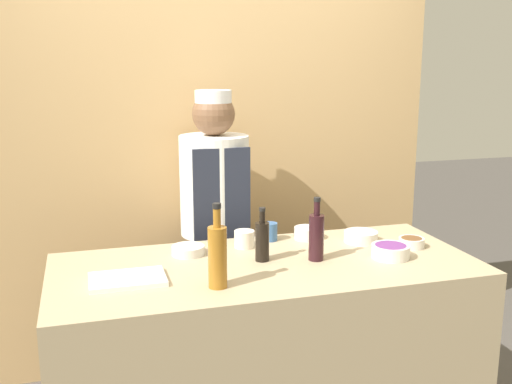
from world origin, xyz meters
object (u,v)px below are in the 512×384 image
(cup_cream, at_px, (244,239))
(cup_blue, at_px, (270,232))
(chef_center, at_px, (215,231))
(cutting_board, at_px, (127,279))
(sauce_bowl_red, at_px, (361,236))
(sauce_bowl_purple, at_px, (390,251))
(bottle_amber, at_px, (217,255))
(sauce_bowl_orange, at_px, (188,250))
(sauce_bowl_brown, at_px, (411,242))
(sauce_bowl_white, at_px, (307,232))
(bottle_wine, at_px, (316,236))
(bottle_soy, at_px, (262,240))

(cup_cream, relative_size, cup_blue, 1.09)
(chef_center, bearing_deg, cutting_board, -124.29)
(sauce_bowl_red, relative_size, cup_cream, 1.71)
(sauce_bowl_purple, relative_size, bottle_amber, 0.51)
(sauce_bowl_orange, relative_size, sauce_bowl_brown, 1.25)
(sauce_bowl_white, xyz_separation_m, sauce_bowl_orange, (-0.60, -0.08, -0.01))
(cup_cream, bearing_deg, sauce_bowl_red, -7.67)
(bottle_wine, distance_m, chef_center, 0.80)
(sauce_bowl_red, height_order, bottle_wine, bottle_wine)
(sauce_bowl_white, distance_m, cutting_board, 0.96)
(sauce_bowl_orange, bearing_deg, sauce_bowl_white, 7.57)
(sauce_bowl_brown, bearing_deg, sauce_bowl_orange, 169.70)
(sauce_bowl_purple, height_order, chef_center, chef_center)
(bottle_wine, bearing_deg, sauce_bowl_brown, 4.98)
(bottle_soy, bearing_deg, cup_cream, 96.81)
(sauce_bowl_brown, height_order, chef_center, chef_center)
(sauce_bowl_purple, distance_m, chef_center, 1.01)
(sauce_bowl_red, height_order, cup_blue, cup_blue)
(sauce_bowl_orange, bearing_deg, chef_center, 64.86)
(sauce_bowl_purple, distance_m, bottle_wine, 0.34)
(cutting_board, bearing_deg, bottle_wine, 2.79)
(bottle_soy, bearing_deg, sauce_bowl_red, 13.67)
(cutting_board, bearing_deg, bottle_amber, -24.89)
(bottle_amber, xyz_separation_m, chef_center, (0.19, 0.92, -0.18))
(sauce_bowl_red, height_order, bottle_amber, bottle_amber)
(bottle_amber, bearing_deg, cup_cream, 63.26)
(sauce_bowl_red, xyz_separation_m, cup_blue, (-0.41, 0.15, 0.01))
(sauce_bowl_orange, distance_m, cup_blue, 0.43)
(bottle_amber, bearing_deg, sauce_bowl_orange, 95.65)
(sauce_bowl_purple, xyz_separation_m, sauce_bowl_white, (-0.25, 0.37, -0.00))
(cutting_board, relative_size, bottle_wine, 1.06)
(bottle_amber, relative_size, cup_cream, 3.50)
(sauce_bowl_brown, bearing_deg, sauce_bowl_red, 142.63)
(sauce_bowl_brown, bearing_deg, cup_cream, 163.65)
(cup_cream, bearing_deg, cup_blue, 25.56)
(cutting_board, bearing_deg, bottle_soy, 9.41)
(sauce_bowl_orange, distance_m, bottle_amber, 0.44)
(bottle_amber, bearing_deg, sauce_bowl_brown, 13.59)
(sauce_bowl_brown, height_order, cup_blue, cup_blue)
(sauce_bowl_orange, relative_size, cup_cream, 1.56)
(bottle_wine, xyz_separation_m, cup_blue, (-0.11, 0.33, -0.07))
(bottle_wine, relative_size, chef_center, 0.17)
(cutting_board, bearing_deg, sauce_bowl_orange, 42.84)
(sauce_bowl_white, xyz_separation_m, sauce_bowl_red, (0.23, -0.12, -0.00))
(sauce_bowl_red, xyz_separation_m, sauce_bowl_brown, (0.19, -0.14, -0.00))
(sauce_bowl_purple, bearing_deg, sauce_bowl_brown, 32.70)
(cup_cream, distance_m, chef_center, 0.47)
(sauce_bowl_orange, height_order, cutting_board, sauce_bowl_orange)
(bottle_amber, height_order, bottle_wine, bottle_amber)
(bottle_amber, bearing_deg, bottle_wine, 21.82)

